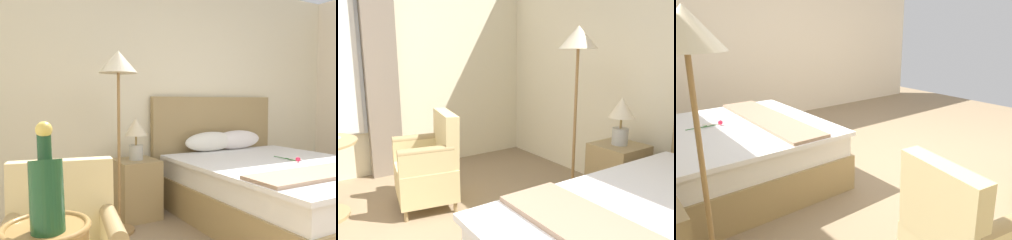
{
  "view_description": "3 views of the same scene",
  "coord_description": "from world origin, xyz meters",
  "views": [
    {
      "loc": [
        -1.9,
        -0.48,
        1.22
      ],
      "look_at": [
        -0.93,
        1.32,
        1.11
      ],
      "focal_mm": 35.0,
      "sensor_mm": 36.0,
      "label": 1
    },
    {
      "loc": [
        1.27,
        0.16,
        1.44
      ],
      "look_at": [
        -0.83,
        1.58,
        0.93
      ],
      "focal_mm": 35.0,
      "sensor_mm": 36.0,
      "label": 2
    },
    {
      "loc": [
        -2.47,
        2.76,
        1.6
      ],
      "look_at": [
        -0.5,
        1.19,
        0.86
      ],
      "focal_mm": 35.0,
      "sensor_mm": 36.0,
      "label": 3
    }
  ],
  "objects": [
    {
      "name": "bedside_lamp",
      "position": [
        -0.58,
        2.67,
        0.9
      ],
      "size": [
        0.24,
        0.24,
        0.44
      ],
      "color": "#ADAEA6",
      "rests_on": "nightstand"
    },
    {
      "name": "floor_lamp_brass",
      "position": [
        -0.87,
        2.38,
        1.43
      ],
      "size": [
        0.36,
        0.36,
        1.69
      ],
      "color": "olive",
      "rests_on": "ground"
    },
    {
      "name": "nightstand",
      "position": [
        -0.58,
        2.67,
        0.31
      ],
      "size": [
        0.45,
        0.43,
        0.61
      ],
      "color": "#9D8354",
      "rests_on": "ground"
    },
    {
      "name": "armchair_by_window",
      "position": [
        -1.6,
        1.21,
        0.39
      ],
      "size": [
        0.67,
        0.63,
        0.9
      ],
      "color": "#9D8354",
      "rests_on": "ground"
    }
  ]
}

